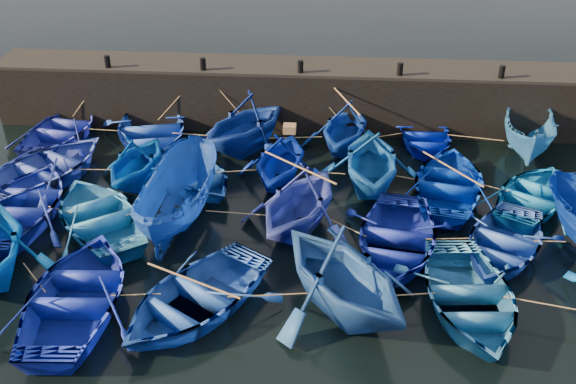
# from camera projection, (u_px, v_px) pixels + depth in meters

# --- Properties ---
(ground) EXTENTS (120.00, 120.00, 0.00)m
(ground) POSITION_uv_depth(u_px,v_px,m) (280.00, 266.00, 19.10)
(ground) COLOR black
(ground) RESTS_ON ground
(quay_wall) EXTENTS (26.00, 2.50, 2.50)m
(quay_wall) POSITION_uv_depth(u_px,v_px,m) (301.00, 96.00, 27.52)
(quay_wall) COLOR black
(quay_wall) RESTS_ON ground
(quay_top) EXTENTS (26.00, 2.50, 0.12)m
(quay_top) POSITION_uv_depth(u_px,v_px,m) (302.00, 66.00, 26.86)
(quay_top) COLOR black
(quay_top) RESTS_ON quay_wall
(bollard_0) EXTENTS (0.24, 0.24, 0.50)m
(bollard_0) POSITION_uv_depth(u_px,v_px,m) (107.00, 61.00, 26.47)
(bollard_0) COLOR black
(bollard_0) RESTS_ON quay_top
(bollard_1) EXTENTS (0.24, 0.24, 0.50)m
(bollard_1) POSITION_uv_depth(u_px,v_px,m) (203.00, 64.00, 26.20)
(bollard_1) COLOR black
(bollard_1) RESTS_ON quay_top
(bollard_2) EXTENTS (0.24, 0.24, 0.50)m
(bollard_2) POSITION_uv_depth(u_px,v_px,m) (300.00, 66.00, 25.93)
(bollard_2) COLOR black
(bollard_2) RESTS_ON quay_top
(bollard_3) EXTENTS (0.24, 0.24, 0.50)m
(bollard_3) POSITION_uv_depth(u_px,v_px,m) (400.00, 69.00, 25.66)
(bollard_3) COLOR black
(bollard_3) RESTS_ON quay_top
(bollard_4) EXTENTS (0.24, 0.24, 0.50)m
(bollard_4) POSITION_uv_depth(u_px,v_px,m) (502.00, 72.00, 25.38)
(bollard_4) COLOR black
(bollard_4) RESTS_ON quay_top
(boat_0) EXTENTS (3.97, 5.18, 1.00)m
(boat_0) POSITION_uv_depth(u_px,v_px,m) (62.00, 129.00, 26.36)
(boat_0) COLOR navy
(boat_0) RESTS_ON ground
(boat_1) EXTENTS (5.46, 6.62, 1.19)m
(boat_1) POSITION_uv_depth(u_px,v_px,m) (150.00, 131.00, 25.95)
(boat_1) COLOR #173CB9
(boat_1) RESTS_ON ground
(boat_2) EXTENTS (5.87, 6.04, 2.43)m
(boat_2) POSITION_uv_depth(u_px,v_px,m) (245.00, 122.00, 25.21)
(boat_2) COLOR navy
(boat_2) RESTS_ON ground
(boat_3) EXTENTS (4.23, 4.64, 2.09)m
(boat_3) POSITION_uv_depth(u_px,v_px,m) (345.00, 126.00, 25.28)
(boat_3) COLOR navy
(boat_3) RESTS_ON ground
(boat_4) EXTENTS (3.31, 4.50, 0.90)m
(boat_4) POSITION_uv_depth(u_px,v_px,m) (425.00, 136.00, 25.88)
(boat_4) COLOR #001495
(boat_4) RESTS_ON ground
(boat_5) EXTENTS (2.79, 5.24, 1.93)m
(boat_5) POSITION_uv_depth(u_px,v_px,m) (529.00, 132.00, 25.02)
(boat_5) COLOR #296CB9
(boat_5) RESTS_ON ground
(boat_6) EXTENTS (5.93, 6.60, 1.13)m
(boat_6) POSITION_uv_depth(u_px,v_px,m) (45.00, 168.00, 23.28)
(boat_6) COLOR #293EA5
(boat_6) RESTS_ON ground
(boat_7) EXTENTS (3.82, 4.24, 1.96)m
(boat_7) POSITION_uv_depth(u_px,v_px,m) (137.00, 160.00, 22.91)
(boat_7) COLOR #003F9E
(boat_7) RESTS_ON ground
(boat_8) EXTENTS (5.38, 5.53, 0.94)m
(boat_8) POSITION_uv_depth(u_px,v_px,m) (192.00, 174.00, 23.11)
(boat_8) COLOR blue
(boat_8) RESTS_ON ground
(boat_9) EXTENTS (3.95, 4.41, 2.09)m
(boat_9) POSITION_uv_depth(u_px,v_px,m) (281.00, 159.00, 22.88)
(boat_9) COLOR #031EA4
(boat_9) RESTS_ON ground
(boat_10) EXTENTS (3.99, 4.61, 2.41)m
(boat_10) POSITION_uv_depth(u_px,v_px,m) (372.00, 158.00, 22.53)
(boat_10) COLOR #1154A3
(boat_10) RESTS_ON ground
(boat_11) EXTENTS (4.58, 5.71, 1.05)m
(boat_11) POSITION_uv_depth(u_px,v_px,m) (450.00, 183.00, 22.42)
(boat_11) COLOR #002698
(boat_11) RESTS_ON ground
(boat_12) EXTENTS (5.02, 5.45, 0.92)m
(boat_12) POSITION_uv_depth(u_px,v_px,m) (534.00, 195.00, 21.83)
(boat_12) COLOR #0C66B4
(boat_12) RESTS_ON ground
(boat_13) EXTENTS (3.94, 5.47, 1.12)m
(boat_13) POSITION_uv_depth(u_px,v_px,m) (22.00, 205.00, 21.04)
(boat_13) COLOR navy
(boat_13) RESTS_ON ground
(boat_14) EXTENTS (5.87, 6.16, 1.04)m
(boat_14) POSITION_uv_depth(u_px,v_px,m) (99.00, 215.00, 20.60)
(boat_14) COLOR blue
(boat_14) RESTS_ON ground
(boat_15) EXTENTS (2.44, 5.47, 2.06)m
(boat_15) POSITION_uv_depth(u_px,v_px,m) (177.00, 197.00, 20.58)
(boat_15) COLOR navy
(boat_15) RESTS_ON ground
(boat_16) EXTENTS (5.16, 5.50, 2.31)m
(boat_16) POSITION_uv_depth(u_px,v_px,m) (299.00, 201.00, 20.14)
(boat_16) COLOR #28389C
(boat_16) RESTS_ON ground
(boat_17) EXTENTS (4.31, 5.50, 1.04)m
(boat_17) POSITION_uv_depth(u_px,v_px,m) (396.00, 239.00, 19.43)
(boat_17) COLOR navy
(boat_17) RESTS_ON ground
(boat_18) EXTENTS (4.84, 5.43, 0.93)m
(boat_18) POSITION_uv_depth(u_px,v_px,m) (503.00, 242.00, 19.38)
(boat_18) COLOR #1E44AA
(boat_18) RESTS_ON ground
(boat_21) EXTENTS (4.12, 5.53, 1.10)m
(boat_21) POSITION_uv_depth(u_px,v_px,m) (78.00, 294.00, 17.12)
(boat_21) COLOR navy
(boat_21) RESTS_ON ground
(boat_22) EXTENTS (5.67, 6.08, 1.03)m
(boat_22) POSITION_uv_depth(u_px,v_px,m) (194.00, 296.00, 17.08)
(boat_22) COLOR #1A46AF
(boat_22) RESTS_ON ground
(boat_23) EXTENTS (6.27, 6.37, 2.54)m
(boat_23) POSITION_uv_depth(u_px,v_px,m) (342.00, 273.00, 16.72)
(boat_23) COLOR #1C4A8A
(boat_23) RESTS_ON ground
(boat_24) EXTENTS (3.97, 5.25, 1.03)m
(boat_24) POSITION_uv_depth(u_px,v_px,m) (469.00, 296.00, 17.11)
(boat_24) COLOR #246AA6
(boat_24) RESTS_ON ground
(wooden_crate) EXTENTS (0.44, 0.42, 0.28)m
(wooden_crate) POSITION_uv_depth(u_px,v_px,m) (290.00, 129.00, 22.26)
(wooden_crate) COLOR olive
(wooden_crate) RESTS_ON boat_9
(mooring_ropes) EXTENTS (18.80, 12.16, 2.10)m
(mooring_ropes) POSITION_uv_depth(u_px,v_px,m) (288.00, 161.00, 23.09)
(mooring_ropes) COLOR tan
(mooring_ropes) RESTS_ON ground
(loose_oars) EXTENTS (9.93, 12.22, 1.34)m
(loose_oars) POSITION_uv_depth(u_px,v_px,m) (332.00, 171.00, 20.81)
(loose_oars) COLOR #99724C
(loose_oars) RESTS_ON ground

